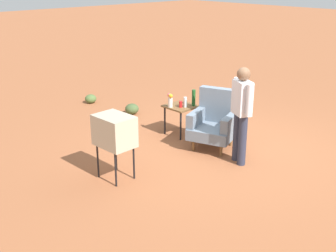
{
  "coord_description": "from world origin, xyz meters",
  "views": [
    {
      "loc": [
        4.55,
        -5.75,
        3.08
      ],
      "look_at": [
        -0.34,
        -1.17,
        0.65
      ],
      "focal_mm": 45.96,
      "sensor_mm": 36.0,
      "label": 1
    }
  ],
  "objects_px": {
    "armchair": "(215,121)",
    "person_standing": "(241,110)",
    "tv_on_stand": "(115,131)",
    "bottle_wine_green": "(194,98)",
    "soda_can_red": "(181,104)",
    "flower_vase": "(170,100)",
    "side_table": "(181,110)",
    "bottle_short_clear": "(185,102)"
  },
  "relations": [
    {
      "from": "armchair",
      "to": "person_standing",
      "type": "height_order",
      "value": "person_standing"
    },
    {
      "from": "tv_on_stand",
      "to": "bottle_wine_green",
      "type": "distance_m",
      "value": 2.33
    },
    {
      "from": "armchair",
      "to": "person_standing",
      "type": "bearing_deg",
      "value": -16.98
    },
    {
      "from": "armchair",
      "to": "bottle_wine_green",
      "type": "relative_size",
      "value": 3.31
    },
    {
      "from": "tv_on_stand",
      "to": "soda_can_red",
      "type": "xyz_separation_m",
      "value": [
        -0.61,
        2.02,
        -0.13
      ]
    },
    {
      "from": "bottle_wine_green",
      "to": "flower_vase",
      "type": "bearing_deg",
      "value": -121.7
    },
    {
      "from": "tv_on_stand",
      "to": "flower_vase",
      "type": "relative_size",
      "value": 3.89
    },
    {
      "from": "tv_on_stand",
      "to": "soda_can_red",
      "type": "distance_m",
      "value": 2.11
    },
    {
      "from": "side_table",
      "to": "bottle_short_clear",
      "type": "distance_m",
      "value": 0.23
    },
    {
      "from": "flower_vase",
      "to": "side_table",
      "type": "bearing_deg",
      "value": 72.16
    },
    {
      "from": "tv_on_stand",
      "to": "flower_vase",
      "type": "bearing_deg",
      "value": 111.93
    },
    {
      "from": "side_table",
      "to": "bottle_wine_green",
      "type": "distance_m",
      "value": 0.35
    },
    {
      "from": "bottle_wine_green",
      "to": "flower_vase",
      "type": "height_order",
      "value": "bottle_wine_green"
    },
    {
      "from": "tv_on_stand",
      "to": "person_standing",
      "type": "height_order",
      "value": "person_standing"
    },
    {
      "from": "tv_on_stand",
      "to": "bottle_short_clear",
      "type": "height_order",
      "value": "tv_on_stand"
    },
    {
      "from": "side_table",
      "to": "bottle_wine_green",
      "type": "relative_size",
      "value": 1.85
    },
    {
      "from": "side_table",
      "to": "person_standing",
      "type": "height_order",
      "value": "person_standing"
    },
    {
      "from": "armchair",
      "to": "tv_on_stand",
      "type": "relative_size",
      "value": 1.03
    },
    {
      "from": "side_table",
      "to": "soda_can_red",
      "type": "relative_size",
      "value": 4.85
    },
    {
      "from": "armchair",
      "to": "bottle_short_clear",
      "type": "relative_size",
      "value": 5.3
    },
    {
      "from": "bottle_wine_green",
      "to": "soda_can_red",
      "type": "relative_size",
      "value": 2.62
    },
    {
      "from": "tv_on_stand",
      "to": "bottle_wine_green",
      "type": "height_order",
      "value": "tv_on_stand"
    },
    {
      "from": "bottle_short_clear",
      "to": "flower_vase",
      "type": "relative_size",
      "value": 0.75
    },
    {
      "from": "side_table",
      "to": "tv_on_stand",
      "type": "xyz_separation_m",
      "value": [
        0.69,
        -2.1,
        0.28
      ]
    },
    {
      "from": "side_table",
      "to": "soda_can_red",
      "type": "height_order",
      "value": "soda_can_red"
    },
    {
      "from": "armchair",
      "to": "flower_vase",
      "type": "xyz_separation_m",
      "value": [
        -0.95,
        -0.22,
        0.24
      ]
    },
    {
      "from": "armchair",
      "to": "bottle_short_clear",
      "type": "distance_m",
      "value": 0.78
    },
    {
      "from": "bottle_wine_green",
      "to": "flower_vase",
      "type": "xyz_separation_m",
      "value": [
        -0.24,
        -0.39,
        -0.01
      ]
    },
    {
      "from": "soda_can_red",
      "to": "bottle_short_clear",
      "type": "bearing_deg",
      "value": 51.99
    },
    {
      "from": "side_table",
      "to": "soda_can_red",
      "type": "distance_m",
      "value": 0.18
    },
    {
      "from": "side_table",
      "to": "bottle_short_clear",
      "type": "xyz_separation_m",
      "value": [
        0.13,
        -0.01,
        0.18
      ]
    },
    {
      "from": "armchair",
      "to": "flower_vase",
      "type": "relative_size",
      "value": 4.0
    },
    {
      "from": "tv_on_stand",
      "to": "soda_can_red",
      "type": "relative_size",
      "value": 8.44
    },
    {
      "from": "armchair",
      "to": "bottle_short_clear",
      "type": "bearing_deg",
      "value": -178.91
    },
    {
      "from": "side_table",
      "to": "person_standing",
      "type": "relative_size",
      "value": 0.36
    },
    {
      "from": "side_table",
      "to": "tv_on_stand",
      "type": "bearing_deg",
      "value": -71.91
    },
    {
      "from": "soda_can_red",
      "to": "flower_vase",
      "type": "bearing_deg",
      "value": -136.24
    },
    {
      "from": "bottle_short_clear",
      "to": "flower_vase",
      "type": "distance_m",
      "value": 0.29
    },
    {
      "from": "bottle_wine_green",
      "to": "bottle_short_clear",
      "type": "relative_size",
      "value": 1.6
    },
    {
      "from": "armchair",
      "to": "side_table",
      "type": "relative_size",
      "value": 1.79
    },
    {
      "from": "bottle_wine_green",
      "to": "soda_can_red",
      "type": "height_order",
      "value": "bottle_wine_green"
    },
    {
      "from": "side_table",
      "to": "bottle_wine_green",
      "type": "bearing_deg",
      "value": 45.25
    }
  ]
}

